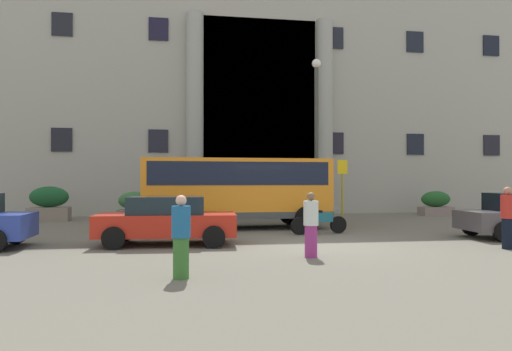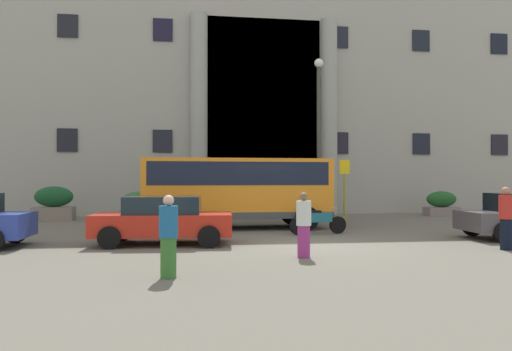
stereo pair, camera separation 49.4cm
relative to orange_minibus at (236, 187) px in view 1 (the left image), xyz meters
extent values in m
cube|color=#5F5C50|center=(1.65, -5.50, -1.66)|extent=(80.00, 64.00, 0.12)
cube|color=#9B9C8F|center=(1.65, 12.00, 7.33)|extent=(36.22, 9.00, 17.87)
cube|color=black|center=(2.27, 7.56, 3.76)|extent=(6.21, 0.12, 10.72)
cylinder|color=#969A91|center=(-1.28, 7.25, 3.76)|extent=(0.90, 0.90, 10.72)
cylinder|color=#979A8F|center=(5.83, 7.25, 3.76)|extent=(0.90, 0.90, 10.72)
cube|color=black|center=(-8.01, 7.46, 2.33)|extent=(1.02, 0.08, 1.20)
cube|color=black|center=(-3.18, 7.46, 2.33)|extent=(1.02, 0.08, 1.20)
cube|color=black|center=(6.48, 7.46, 2.33)|extent=(1.02, 0.08, 1.20)
cube|color=black|center=(11.31, 7.46, 2.33)|extent=(1.02, 0.08, 1.20)
cube|color=black|center=(16.14, 7.46, 2.33)|extent=(1.02, 0.08, 1.20)
cube|color=black|center=(-8.01, 7.46, 8.22)|extent=(1.02, 0.08, 1.20)
cube|color=black|center=(-3.18, 7.46, 8.22)|extent=(1.02, 0.08, 1.20)
cube|color=black|center=(6.48, 7.46, 8.22)|extent=(1.02, 0.08, 1.20)
cube|color=black|center=(11.31, 7.46, 8.22)|extent=(1.02, 0.08, 1.20)
cube|color=black|center=(16.14, 7.46, 8.22)|extent=(1.02, 0.08, 1.20)
cube|color=orange|center=(-0.01, 0.00, -0.04)|extent=(7.09, 2.51, 2.22)
cube|color=black|center=(-0.01, 0.00, 0.50)|extent=(6.66, 2.54, 0.85)
cube|color=black|center=(3.45, 0.04, 0.31)|extent=(0.09, 2.04, 1.07)
cube|color=#414646|center=(-0.01, 0.00, -1.03)|extent=(7.09, 2.55, 0.24)
cylinder|color=black|center=(2.45, 1.24, -1.15)|extent=(0.90, 0.29, 0.90)
cylinder|color=black|center=(2.48, -1.18, -1.15)|extent=(0.90, 0.29, 0.90)
cylinder|color=black|center=(-2.49, 1.18, -1.15)|extent=(0.90, 0.29, 0.90)
cylinder|color=black|center=(-2.46, -1.24, -1.15)|extent=(0.90, 0.29, 0.90)
cylinder|color=#9F9F18|center=(4.86, 1.64, -0.26)|extent=(0.08, 0.08, 2.69)
cube|color=yellow|center=(4.86, 1.61, 0.84)|extent=(0.44, 0.03, 0.60)
cube|color=gray|center=(11.32, 5.28, -1.38)|extent=(1.69, 0.87, 0.45)
ellipsoid|color=#1D5122|center=(11.32, 5.28, -0.73)|extent=(1.63, 0.78, 0.83)
cube|color=slate|center=(-4.14, 4.68, -1.36)|extent=(1.62, 1.00, 0.49)
ellipsoid|color=#2F6331|center=(-4.14, 4.68, -0.69)|extent=(1.56, 0.90, 0.84)
cube|color=slate|center=(3.28, 4.64, -1.37)|extent=(1.76, 0.93, 0.47)
ellipsoid|color=#1F5C1F|center=(3.28, 4.64, -0.72)|extent=(1.69, 0.84, 0.81)
cube|color=slate|center=(-0.03, 4.79, -1.36)|extent=(1.73, 0.89, 0.48)
ellipsoid|color=#1D4225|center=(-0.03, 4.79, -0.61)|extent=(1.67, 0.80, 1.03)
cube|color=gray|center=(-7.95, 4.72, -1.29)|extent=(1.79, 0.89, 0.64)
ellipsoid|color=#174A25|center=(-7.95, 4.72, -0.50)|extent=(1.72, 0.80, 0.94)
cube|color=#B32314|center=(-2.56, -4.43, -1.02)|extent=(4.04, 2.10, 0.62)
cube|color=black|center=(-2.56, -4.43, -0.46)|extent=(2.22, 1.76, 0.49)
cylinder|color=black|center=(-1.17, -3.59, -1.29)|extent=(0.63, 0.24, 0.62)
cylinder|color=black|center=(-1.29, -5.44, -1.29)|extent=(0.63, 0.24, 0.62)
cylinder|color=black|center=(-3.83, -3.41, -1.29)|extent=(0.63, 0.24, 0.62)
cylinder|color=black|center=(-3.95, -5.26, -1.29)|extent=(0.63, 0.24, 0.62)
cylinder|color=black|center=(-6.90, -3.51, -1.29)|extent=(0.62, 0.21, 0.62)
cylinder|color=black|center=(7.51, -3.70, -1.29)|extent=(0.63, 0.25, 0.62)
cylinder|color=black|center=(7.37, -5.53, -1.29)|extent=(0.63, 0.25, 0.62)
cylinder|color=black|center=(3.31, -2.35, -1.30)|extent=(0.61, 0.19, 0.60)
cylinder|color=black|center=(1.85, -2.59, -1.30)|extent=(0.61, 0.21, 0.60)
cube|color=#1A5E6D|center=(2.58, -2.47, -1.02)|extent=(0.97, 0.39, 0.32)
cube|color=black|center=(2.40, -2.50, -0.84)|extent=(0.55, 0.28, 0.12)
cylinder|color=#A5A5A8|center=(3.19, -2.37, -0.72)|extent=(0.12, 0.55, 0.03)
cylinder|color=black|center=(6.52, -6.87, -1.19)|extent=(0.30, 0.30, 0.82)
cylinder|color=red|center=(6.52, -6.87, -0.46)|extent=(0.36, 0.36, 0.64)
sphere|color=#A46C55|center=(6.52, -6.87, -0.04)|extent=(0.22, 0.22, 0.22)
cylinder|color=#31682A|center=(-2.23, -9.46, -1.22)|extent=(0.30, 0.30, 0.77)
cylinder|color=#1B598C|center=(-2.23, -9.46, -0.54)|extent=(0.36, 0.36, 0.59)
sphere|color=#DCAB8F|center=(-2.23, -9.46, -0.13)|extent=(0.21, 0.21, 0.21)
cylinder|color=#932D74|center=(0.89, -7.38, -1.22)|extent=(0.30, 0.30, 0.77)
cylinder|color=silver|center=(0.89, -7.38, -0.54)|extent=(0.36, 0.36, 0.59)
sphere|color=brown|center=(0.89, -7.38, -0.14)|extent=(0.20, 0.20, 0.20)
cylinder|color=#393D35|center=(3.95, 2.47, 1.86)|extent=(0.18, 0.18, 6.93)
sphere|color=white|center=(3.95, 2.47, 5.51)|extent=(0.40, 0.40, 0.40)
camera|label=1|loc=(-2.37, -18.83, 0.24)|focal=34.53mm
camera|label=2|loc=(-1.88, -18.90, 0.24)|focal=34.53mm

